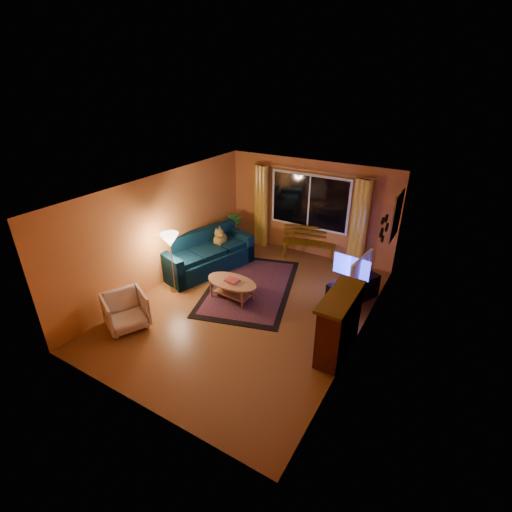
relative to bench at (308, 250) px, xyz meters
The scene contains 22 objects.
floor 2.75m from the bench, 93.19° to the right, with size 4.50×6.00×0.02m, color brown.
ceiling 3.58m from the bench, 93.19° to the right, with size 4.50×6.00×0.02m, color white.
wall_back 1.09m from the bench, 119.32° to the left, with size 4.50×0.02×2.50m, color #C57335.
wall_left 3.80m from the bench, 131.38° to the right, with size 0.02×6.00×2.50m, color #C57335.
wall_right 3.61m from the bench, 52.42° to the right, with size 0.02×6.00×2.50m, color #C57335.
window 1.27m from the bench, 126.44° to the left, with size 2.00×0.02×1.30m, color black.
curtain_rod 2.06m from the bench, 133.34° to the left, with size 0.03×0.03×3.20m, color #BF8C3F.
curtain_left 1.76m from the bench, behind, with size 0.36×0.36×2.24m, color gold.
curtain_right 1.51m from the bench, ahead, with size 0.36×0.36×2.24m, color gold.
bench is the anchor object (origin of this frame).
potted_plant 2.16m from the bench, 168.92° to the right, with size 0.52×0.52×0.92m, color #235B1E.
sofa 2.67m from the bench, 135.33° to the right, with size 0.97×2.26×0.91m, color black.
dog 2.34m from the bench, 143.53° to the right, with size 0.34×0.47×0.51m, color olive, non-canonical shape.
armchair 4.85m from the bench, 111.97° to the right, with size 0.74×0.69×0.76m, color beige.
floor_lamp 3.62m from the bench, 122.20° to the right, with size 0.23×0.23×1.37m, color #BF8C3F.
rug 2.15m from the bench, 104.40° to the right, with size 1.84×2.91×0.02m, color maroon.
coffee_table 2.73m from the bench, 103.15° to the right, with size 1.18×1.18×0.43m, color #A6714B.
tv_console 2.18m from the bench, 41.04° to the right, with size 0.41×1.24×0.52m, color black.
television 2.26m from the bench, 41.04° to the right, with size 0.99×0.13×0.57m, color black.
fireplace 3.68m from the bench, 58.84° to the right, with size 0.40×1.20×1.10m, color maroon.
mirror_cluster 2.97m from the bench, 34.96° to the right, with size 0.06×0.60×0.56m, color black, non-canonical shape.
painting 2.54m from the bench, ahead, with size 0.04×0.76×0.96m, color orange.
Camera 1 is at (3.43, -5.50, 4.42)m, focal length 26.00 mm.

